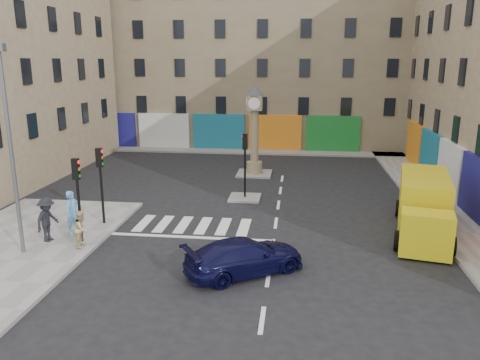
% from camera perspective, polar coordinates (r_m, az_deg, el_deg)
% --- Properties ---
extents(ground, '(120.00, 120.00, 0.00)m').
position_cam_1_polar(ground, '(19.64, 3.83, -9.17)').
color(ground, black).
rests_on(ground, ground).
extents(sidewalk_right, '(2.60, 30.00, 0.15)m').
position_cam_1_polar(sidewalk_right, '(30.07, 21.77, -1.61)').
color(sidewalk_right, gray).
rests_on(sidewalk_right, ground).
extents(sidewalk_far, '(32.00, 2.40, 0.15)m').
position_cam_1_polar(sidewalk_far, '(41.21, 0.03, 3.56)').
color(sidewalk_far, gray).
rests_on(sidewalk_far, ground).
extents(island_near, '(1.80, 1.80, 0.12)m').
position_cam_1_polar(island_near, '(27.28, 0.59, -2.17)').
color(island_near, gray).
rests_on(island_near, ground).
extents(island_far, '(2.40, 2.40, 0.12)m').
position_cam_1_polar(island_far, '(33.04, 1.75, 0.79)').
color(island_far, gray).
rests_on(island_far, ground).
extents(building_far, '(32.00, 10.00, 17.00)m').
position_cam_1_polar(building_far, '(46.24, 0.93, 15.24)').
color(building_far, '#7E7254').
rests_on(building_far, ground).
extents(traffic_light_left_near, '(0.28, 0.22, 3.70)m').
position_cam_1_polar(traffic_light_left_near, '(21.03, -19.21, -0.79)').
color(traffic_light_left_near, black).
rests_on(traffic_light_left_near, sidewalk_left).
extents(traffic_light_left_far, '(0.28, 0.22, 3.70)m').
position_cam_1_polar(traffic_light_left_far, '(23.14, -16.65, 0.75)').
color(traffic_light_left_far, black).
rests_on(traffic_light_left_far, sidewalk_left).
extents(traffic_light_island, '(0.28, 0.22, 3.70)m').
position_cam_1_polar(traffic_light_island, '(26.66, 0.61, 3.05)').
color(traffic_light_island, black).
rests_on(traffic_light_island, island_near).
extents(lamp_post, '(0.50, 0.25, 8.30)m').
position_cam_1_polar(lamp_post, '(20.34, -26.25, 4.29)').
color(lamp_post, '#595B60').
rests_on(lamp_post, sidewalk_left).
extents(clock_pillar, '(1.20, 1.20, 6.10)m').
position_cam_1_polar(clock_pillar, '(32.39, 1.80, 6.79)').
color(clock_pillar, tan).
rests_on(clock_pillar, island_far).
extents(navy_sedan, '(4.91, 4.15, 1.35)m').
position_cam_1_polar(navy_sedan, '(17.85, 0.58, -9.29)').
color(navy_sedan, black).
rests_on(navy_sedan, ground).
extents(yellow_van, '(3.53, 7.31, 2.56)m').
position_cam_1_polar(yellow_van, '(23.41, 21.48, -2.93)').
color(yellow_van, gold).
rests_on(yellow_van, ground).
extents(pedestrian_blue, '(0.70, 0.85, 2.01)m').
position_cam_1_polar(pedestrian_blue, '(22.52, -19.74, -3.74)').
color(pedestrian_blue, '#60A7DC').
rests_on(pedestrian_blue, sidewalk_left).
extents(pedestrian_tan, '(0.62, 0.78, 1.58)m').
position_cam_1_polar(pedestrian_tan, '(20.94, -18.71, -5.65)').
color(pedestrian_tan, tan).
rests_on(pedestrian_tan, sidewalk_left).
extents(pedestrian_dark, '(0.92, 1.37, 1.96)m').
position_cam_1_polar(pedestrian_dark, '(22.00, -22.45, -4.50)').
color(pedestrian_dark, black).
rests_on(pedestrian_dark, sidewalk_left).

